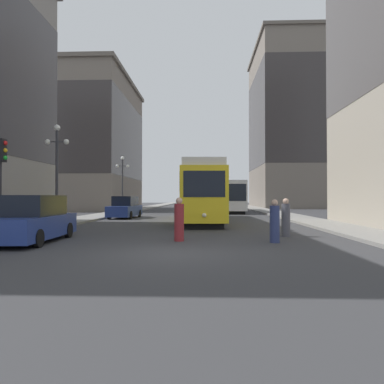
% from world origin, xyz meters
% --- Properties ---
extents(ground_plane, '(200.00, 200.00, 0.00)m').
position_xyz_m(ground_plane, '(0.00, 0.00, 0.00)').
color(ground_plane, '#38383A').
extents(sidewalk_left, '(2.74, 120.00, 0.15)m').
position_xyz_m(sidewalk_left, '(-8.37, 40.00, 0.07)').
color(sidewalk_left, gray).
rests_on(sidewalk_left, ground).
extents(sidewalk_right, '(2.74, 120.00, 0.15)m').
position_xyz_m(sidewalk_right, '(8.37, 40.00, 0.07)').
color(sidewalk_right, gray).
rests_on(sidewalk_right, ground).
extents(streetcar, '(3.18, 14.57, 3.89)m').
position_xyz_m(streetcar, '(0.66, 14.92, 2.10)').
color(streetcar, black).
rests_on(streetcar, ground).
extents(transit_bus, '(2.84, 12.08, 3.45)m').
position_xyz_m(transit_bus, '(4.01, 30.18, 1.95)').
color(transit_bus, black).
rests_on(transit_bus, ground).
extents(parked_car_left_near, '(2.07, 5.04, 1.82)m').
position_xyz_m(parked_car_left_near, '(-5.70, 18.51, 0.84)').
color(parked_car_left_near, black).
rests_on(parked_car_left_near, ground).
extents(parked_car_left_mid, '(2.06, 5.03, 1.82)m').
position_xyz_m(parked_car_left_mid, '(-5.71, 2.71, 0.84)').
color(parked_car_left_mid, black).
rests_on(parked_car_left_mid, ground).
extents(pedestrian_crossing_near, '(0.37, 0.37, 1.66)m').
position_xyz_m(pedestrian_crossing_near, '(3.66, 2.82, 0.77)').
color(pedestrian_crossing_near, navy).
rests_on(pedestrian_crossing_near, ground).
extents(pedestrian_crossing_far, '(0.38, 0.38, 1.69)m').
position_xyz_m(pedestrian_crossing_far, '(4.57, 4.96, 0.79)').
color(pedestrian_crossing_far, '#4C4C56').
rests_on(pedestrian_crossing_far, ground).
extents(pedestrian_on_sidewalk, '(0.39, 0.39, 1.73)m').
position_xyz_m(pedestrian_on_sidewalk, '(-0.04, 3.17, 0.81)').
color(pedestrian_on_sidewalk, maroon).
rests_on(pedestrian_on_sidewalk, ground).
extents(traffic_light_near_left, '(0.47, 0.36, 3.99)m').
position_xyz_m(traffic_light_near_left, '(-7.39, 3.30, 3.22)').
color(traffic_light_near_left, '#232328').
rests_on(traffic_light_near_left, sidewalk_left).
extents(lamp_post_left_near, '(1.41, 0.36, 5.81)m').
position_xyz_m(lamp_post_left_near, '(-7.60, 9.29, 3.94)').
color(lamp_post_left_near, '#333338').
rests_on(lamp_post_left_near, sidewalk_left).
extents(lamp_post_left_far, '(1.41, 0.36, 5.83)m').
position_xyz_m(lamp_post_left_far, '(-7.60, 25.52, 3.95)').
color(lamp_post_left_far, '#333338').
rests_on(lamp_post_left_far, sidewalk_left).
extents(building_left_midblock, '(13.82, 20.12, 18.40)m').
position_xyz_m(building_left_midblock, '(-16.35, 38.89, 9.45)').
color(building_left_midblock, slate).
rests_on(building_left_midblock, ground).
extents(building_right_midblock, '(13.40, 19.81, 27.54)m').
position_xyz_m(building_right_midblock, '(16.14, 50.73, 14.19)').
color(building_right_midblock, slate).
rests_on(building_right_midblock, ground).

